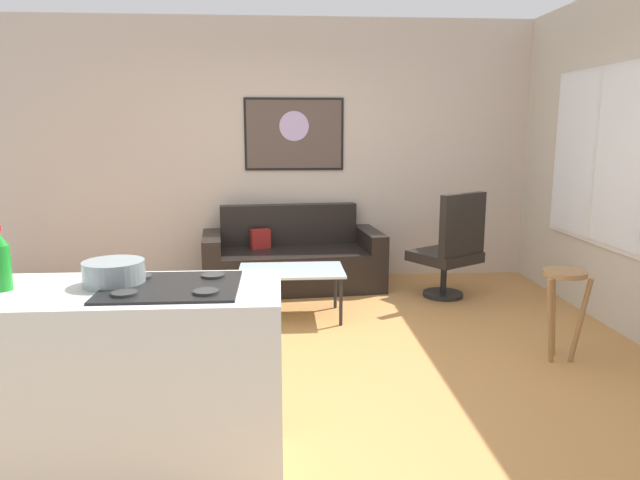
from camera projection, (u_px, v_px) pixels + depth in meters
ground at (303, 361)px, 4.21m from camera, size 6.40×6.40×0.04m
back_wall at (293, 151)px, 6.32m from camera, size 6.40×0.05×2.80m
couch at (292, 261)px, 6.07m from camera, size 1.90×1.01×0.84m
coffee_table at (291, 273)px, 5.04m from camera, size 0.91×0.58×0.43m
armchair at (452, 248)px, 5.60m from camera, size 0.76×0.75×1.05m
bar_stool at (563, 293)px, 4.09m from camera, size 0.35×0.34×0.66m
kitchen_counter at (116, 387)px, 2.66m from camera, size 1.53×0.63×0.96m
soda_bottle at (0, 262)px, 2.53m from camera, size 0.08×0.08×0.29m
mixing_bowl at (114, 273)px, 2.63m from camera, size 0.28×0.28×0.11m
wall_painting at (294, 134)px, 6.24m from camera, size 1.07×0.03×0.77m
window at (596, 156)px, 5.00m from camera, size 0.03×1.51×1.52m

